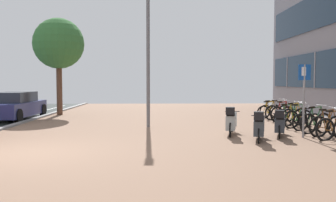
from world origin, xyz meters
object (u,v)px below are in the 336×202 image
at_px(street_tree, 59,44).
at_px(bicycle_rack_07, 283,114).
at_px(bicycle_rack_05, 294,117).
at_px(bicycle_rack_08, 278,112).
at_px(bicycle_rack_06, 288,116).
at_px(lamp_post, 148,46).
at_px(scooter_far, 280,124).
at_px(bicycle_rack_03, 307,122).
at_px(scooter_near, 231,122).
at_px(scooter_mid, 259,127).
at_px(bicycle_rack_10, 270,111).
at_px(parked_car_far, 14,106).
at_px(parking_sign, 304,92).
at_px(bicycle_rack_01, 327,126).
at_px(bicycle_rack_09, 269,112).
at_px(bicycle_rack_02, 316,123).
at_px(bicycle_rack_04, 298,119).
at_px(bicycle_rack_00, 334,129).

bearing_deg(street_tree, bicycle_rack_07, -17.59).
bearing_deg(bicycle_rack_05, bicycle_rack_08, 88.62).
xyz_separation_m(bicycle_rack_05, bicycle_rack_08, (0.05, 2.15, -0.00)).
height_order(bicycle_rack_06, bicycle_rack_07, bicycle_rack_07).
bearing_deg(lamp_post, scooter_far, -31.53).
bearing_deg(street_tree, bicycle_rack_03, -30.20).
bearing_deg(scooter_near, scooter_mid, -62.29).
bearing_deg(bicycle_rack_08, bicycle_rack_10, 86.75).
xyz_separation_m(lamp_post, street_tree, (-4.96, 5.15, 0.62)).
bearing_deg(bicycle_rack_07, scooter_mid, -115.98).
xyz_separation_m(bicycle_rack_07, bicycle_rack_08, (0.03, 0.72, 0.01)).
xyz_separation_m(scooter_far, parked_car_far, (-10.99, 5.81, 0.21)).
relative_size(bicycle_rack_08, parking_sign, 0.59).
xyz_separation_m(bicycle_rack_01, bicycle_rack_05, (-0.03, 2.86, 0.01)).
height_order(bicycle_rack_06, scooter_near, scooter_near).
xyz_separation_m(bicycle_rack_05, street_tree, (-10.95, 4.91, 3.46)).
distance_m(bicycle_rack_09, bicycle_rack_10, 0.76).
bearing_deg(scooter_mid, bicycle_rack_05, 56.26).
distance_m(scooter_mid, parking_sign, 2.03).
distance_m(bicycle_rack_02, scooter_mid, 2.93).
xyz_separation_m(bicycle_rack_04, scooter_far, (-1.48, -2.22, 0.06)).
relative_size(bicycle_rack_00, lamp_post, 0.24).
bearing_deg(bicycle_rack_08, bicycle_rack_01, -90.27).
relative_size(bicycle_rack_08, lamp_post, 0.24).
bearing_deg(bicycle_rack_02, street_tree, 147.11).
xyz_separation_m(bicycle_rack_02, scooter_near, (-3.08, -0.41, 0.09)).
bearing_deg(lamp_post, bicycle_rack_09, 27.95).
distance_m(bicycle_rack_00, scooter_near, 3.18).
height_order(bicycle_rack_01, bicycle_rack_10, bicycle_rack_01).
relative_size(bicycle_rack_04, scooter_far, 0.80).
relative_size(scooter_far, parking_sign, 0.72).
bearing_deg(bicycle_rack_08, bicycle_rack_07, -92.37).
distance_m(bicycle_rack_05, scooter_mid, 4.50).
xyz_separation_m(bicycle_rack_03, bicycle_rack_10, (0.19, 5.01, -0.00)).
distance_m(bicycle_rack_03, bicycle_rack_10, 5.01).
bearing_deg(parking_sign, lamp_post, 150.74).
height_order(bicycle_rack_06, parked_car_far, parked_car_far).
distance_m(bicycle_rack_08, bicycle_rack_10, 1.43).
relative_size(scooter_far, lamp_post, 0.30).
height_order(bicycle_rack_05, bicycle_rack_06, bicycle_rack_05).
xyz_separation_m(bicycle_rack_03, bicycle_rack_09, (-0.08, 4.29, -0.00)).
height_order(bicycle_rack_01, scooter_near, scooter_near).
distance_m(bicycle_rack_09, scooter_far, 5.98).
xyz_separation_m(bicycle_rack_01, bicycle_rack_03, (-0.08, 1.43, -0.02)).
bearing_deg(bicycle_rack_09, parking_sign, -97.07).
distance_m(bicycle_rack_01, bicycle_rack_10, 6.44).
xyz_separation_m(bicycle_rack_04, bicycle_rack_05, (0.10, 0.72, 0.00)).
bearing_deg(bicycle_rack_07, parked_car_far, 173.46).
bearing_deg(bicycle_rack_07, bicycle_rack_08, 87.63).
height_order(bicycle_rack_02, bicycle_rack_06, bicycle_rack_02).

